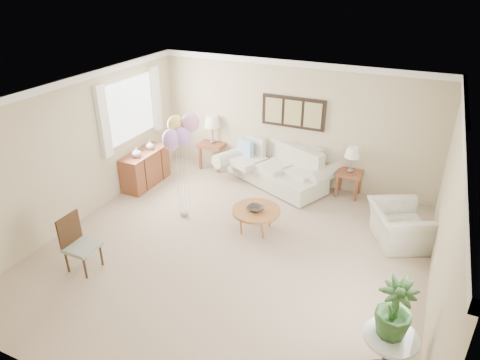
{
  "coord_description": "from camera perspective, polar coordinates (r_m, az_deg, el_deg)",
  "views": [
    {
      "loc": [
        2.53,
        -5.19,
        4.24
      ],
      "look_at": [
        -0.12,
        0.6,
        1.05
      ],
      "focal_mm": 32.0,
      "sensor_mm": 36.0,
      "label": 1
    }
  ],
  "objects": [
    {
      "name": "vase_sage",
      "position": [
        9.32,
        -11.92,
        4.59
      ],
      "size": [
        0.18,
        0.18,
        0.19
      ],
      "primitive_type": "imported",
      "rotation": [
        0.0,
        0.0,
        0.04
      ],
      "color": "#ADAFAC",
      "rests_on": "credenza"
    },
    {
      "name": "end_table_left",
      "position": [
        9.88,
        -3.62,
        4.48
      ],
      "size": [
        0.57,
        0.52,
        0.62
      ],
      "color": "brown",
      "rests_on": "ground"
    },
    {
      "name": "accent_chair",
      "position": [
        7.03,
        -20.81,
        -7.75
      ],
      "size": [
        0.45,
        0.45,
        0.91
      ],
      "color": "gray",
      "rests_on": "ground"
    },
    {
      "name": "credenza",
      "position": [
        9.36,
        -12.5,
        1.54
      ],
      "size": [
        0.46,
        1.2,
        0.74
      ],
      "color": "brown",
      "rests_on": "ground"
    },
    {
      "name": "lamp_left",
      "position": [
        9.68,
        -3.72,
        7.69
      ],
      "size": [
        0.36,
        0.36,
        0.64
      ],
      "color": "gray",
      "rests_on": "end_table_left"
    },
    {
      "name": "sofa",
      "position": [
        9.23,
        5.0,
        1.59
      ],
      "size": [
        2.76,
        1.75,
        0.89
      ],
      "color": "beige",
      "rests_on": "ground"
    },
    {
      "name": "side_table",
      "position": [
        5.31,
        19.25,
        -20.22
      ],
      "size": [
        0.6,
        0.6,
        0.65
      ],
      "color": "silver",
      "rests_on": "ground"
    },
    {
      "name": "coffee_table",
      "position": [
        7.5,
        2.15,
        -4.19
      ],
      "size": [
        0.85,
        0.85,
        0.43
      ],
      "color": "#A15B36",
      "rests_on": "ground"
    },
    {
      "name": "end_table_right",
      "position": [
        8.92,
        14.39,
        0.58
      ],
      "size": [
        0.49,
        0.45,
        0.54
      ],
      "color": "brown",
      "rests_on": "ground"
    },
    {
      "name": "room_shell",
      "position": [
        6.45,
        -1.81,
        2.73
      ],
      "size": [
        6.04,
        6.04,
        2.6
      ],
      "color": "#C0B08F",
      "rests_on": "ground"
    },
    {
      "name": "potted_plant",
      "position": [
        4.98,
        19.93,
        -15.87
      ],
      "size": [
        0.51,
        0.51,
        0.71
      ],
      "primitive_type": "imported",
      "rotation": [
        0.0,
        0.0,
        -0.35
      ],
      "color": "#204D1B",
      "rests_on": "side_table"
    },
    {
      "name": "balloon_cluster",
      "position": [
        7.46,
        -8.2,
        6.17
      ],
      "size": [
        0.61,
        0.57,
        2.03
      ],
      "color": "gray",
      "rests_on": "ground"
    },
    {
      "name": "ground_plane",
      "position": [
        7.16,
        -1.15,
        -9.69
      ],
      "size": [
        6.0,
        6.0,
        0.0
      ],
      "primitive_type": "plane",
      "color": "tan"
    },
    {
      "name": "armchair",
      "position": [
        7.72,
        20.39,
        -5.69
      ],
      "size": [
        1.23,
        1.29,
        0.65
      ],
      "primitive_type": "imported",
      "rotation": [
        0.0,
        0.0,
        2.02
      ],
      "color": "beige",
      "rests_on": "ground"
    },
    {
      "name": "vase_white",
      "position": [
        8.98,
        -13.64,
        3.61
      ],
      "size": [
        0.25,
        0.25,
        0.2
      ],
      "primitive_type": "imported",
      "rotation": [
        0.0,
        0.0,
        0.41
      ],
      "color": "silver",
      "rests_on": "credenza"
    },
    {
      "name": "lamp_right",
      "position": [
        8.72,
        14.75,
        3.5
      ],
      "size": [
        0.3,
        0.3,
        0.53
      ],
      "color": "gray",
      "rests_on": "end_table_right"
    },
    {
      "name": "decor_bowl",
      "position": [
        7.45,
        2.03,
        -3.82
      ],
      "size": [
        0.31,
        0.31,
        0.07
      ],
      "primitive_type": "imported",
      "rotation": [
        0.0,
        0.0,
        -0.14
      ],
      "color": "#2E2923",
      "rests_on": "coffee_table"
    },
    {
      "name": "wall_art_triptych",
      "position": [
        8.95,
        7.1,
        8.92
      ],
      "size": [
        1.35,
        0.06,
        0.65
      ],
      "color": "black",
      "rests_on": "ground"
    }
  ]
}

